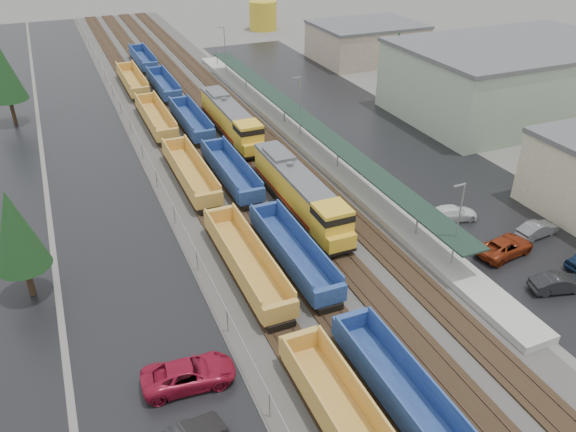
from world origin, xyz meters
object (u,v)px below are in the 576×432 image
object	(u,v)px
parked_car_east_a	(558,283)
parked_car_east_e	(537,229)
parked_car_east_c	(453,213)
parked_car_west_c	(189,374)
parked_car_east_b	(505,247)
locomotive_trail	(231,120)
well_string_blue	(231,172)
well_string_yellow	(214,211)
locomotive_lead	(300,193)
storage_tank	(263,16)

from	to	relation	value
parked_car_east_a	parked_car_east_e	size ratio (longest dim) A/B	1.05
parked_car_east_c	parked_car_east_e	bearing A→B (deg)	-122.19
parked_car_west_c	parked_car_east_b	bearing A→B (deg)	-77.73
locomotive_trail	parked_car_east_a	distance (m)	41.95
locomotive_trail	parked_car_east_c	distance (m)	30.43
well_string_blue	parked_car_east_a	xyz separation A→B (m)	(17.40, -27.78, -0.46)
well_string_yellow	parked_car_east_c	xyz separation A→B (m)	(20.75, -8.22, -0.53)
locomotive_trail	well_string_yellow	world-z (taller)	locomotive_trail
parked_car_east_b	well_string_yellow	bearing A→B (deg)	46.64
parked_car_west_c	parked_car_east_c	distance (m)	29.74
locomotive_lead	well_string_yellow	xyz separation A→B (m)	(-8.00, 1.64, -1.05)
parked_car_west_c	parked_car_east_c	bearing A→B (deg)	-65.05
parked_car_west_c	parked_car_east_b	distance (m)	28.59
parked_car_east_e	parked_car_east_b	bearing A→B (deg)	98.15
well_string_blue	parked_car_west_c	size ratio (longest dim) A/B	19.30
storage_tank	parked_car_east_c	xyz separation A→B (m)	(-13.19, -84.32, -2.33)
locomotive_lead	well_string_blue	distance (m)	9.97
well_string_yellow	parked_car_west_c	world-z (taller)	well_string_yellow
locomotive_trail	parked_car_west_c	size ratio (longest dim) A/B	3.16
well_string_yellow	parked_car_east_a	size ratio (longest dim) A/B	23.78
parked_car_east_b	parked_car_east_c	distance (m)	6.54
parked_car_east_b	parked_car_west_c	bearing A→B (deg)	88.93
well_string_yellow	parked_car_east_a	distance (m)	29.54
storage_tank	parked_car_east_b	distance (m)	91.77
well_string_blue	storage_tank	bearing A→B (deg)	66.45
locomotive_trail	parked_car_east_b	size ratio (longest dim) A/B	3.41
locomotive_trail	parked_car_east_b	distance (m)	36.59
parked_car_east_b	parked_car_east_e	size ratio (longest dim) A/B	1.31
locomotive_lead	locomotive_trail	xyz separation A→B (m)	(0.00, 21.00, 0.00)
well_string_yellow	parked_car_east_e	bearing A→B (deg)	-27.70
locomotive_trail	parked_car_east_c	world-z (taller)	locomotive_trail
parked_car_east_a	parked_car_east_b	world-z (taller)	parked_car_east_b
storage_tank	well_string_yellow	bearing A→B (deg)	-114.04
well_string_blue	parked_car_west_c	world-z (taller)	well_string_blue
well_string_blue	parked_car_east_c	distance (m)	22.93
well_string_yellow	parked_car_east_b	world-z (taller)	well_string_yellow
parked_car_east_b	parked_car_east_e	distance (m)	4.86
locomotive_lead	storage_tank	world-z (taller)	storage_tank
locomotive_lead	storage_tank	distance (m)	81.96
locomotive_lead	parked_car_east_b	xyz separation A→B (m)	(13.17, -13.11, -1.50)
well_string_yellow	parked_car_east_c	size ratio (longest dim) A/B	22.21
locomotive_trail	storage_tank	world-z (taller)	storage_tank
parked_car_east_c	parked_car_east_e	distance (m)	7.43
parked_car_east_a	parked_car_east_c	bearing A→B (deg)	17.52
well_string_yellow	parked_car_west_c	bearing A→B (deg)	-111.27
well_string_blue	parked_car_east_c	bearing A→B (deg)	-43.05
parked_car_east_b	locomotive_lead	bearing A→B (deg)	36.64
locomotive_trail	locomotive_lead	bearing A→B (deg)	-90.00
well_string_yellow	locomotive_lead	bearing A→B (deg)	-11.61
storage_tank	parked_car_east_a	distance (m)	97.30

